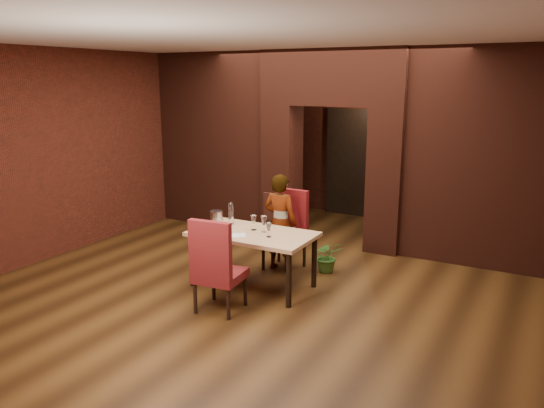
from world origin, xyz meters
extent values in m
plane|color=#442911|center=(0.00, 0.00, 0.00)|extent=(8.00, 8.00, 0.00)
cube|color=silver|center=(0.00, 0.00, 3.20)|extent=(7.00, 8.00, 0.04)
cube|color=maroon|center=(0.00, 4.00, 1.60)|extent=(7.00, 0.04, 3.20)
cube|color=maroon|center=(-3.50, 0.00, 1.60)|extent=(0.04, 8.00, 3.20)
cube|color=maroon|center=(-0.95, 2.00, 1.15)|extent=(0.55, 0.55, 2.30)
cube|color=maroon|center=(0.95, 2.00, 1.15)|extent=(0.55, 0.55, 2.30)
cube|color=maroon|center=(0.00, 2.00, 2.75)|extent=(2.45, 0.55, 0.90)
cube|color=maroon|center=(-2.36, 2.00, 1.60)|extent=(2.28, 0.35, 3.20)
cube|color=maroon|center=(2.36, 2.00, 1.60)|extent=(2.28, 0.35, 3.20)
cube|color=#9A432C|center=(-0.95, 1.71, 0.55)|extent=(0.40, 0.03, 0.50)
cube|color=black|center=(-0.40, 3.94, 1.05)|extent=(0.90, 0.08, 2.10)
cube|color=black|center=(-0.40, 3.90, 1.05)|extent=(1.02, 0.04, 2.22)
cube|color=tan|center=(-0.12, -0.39, 0.38)|extent=(1.62, 0.92, 0.76)
cube|color=maroon|center=(-0.08, 0.43, 0.58)|extent=(0.55, 0.55, 1.16)
cube|color=maroon|center=(-0.08, -1.21, 0.58)|extent=(0.58, 0.58, 1.16)
imported|color=white|center=(-0.11, 0.37, 0.71)|extent=(0.54, 0.37, 1.42)
cube|color=silver|center=(-0.23, -0.62, 0.76)|extent=(0.32, 0.31, 0.00)
cylinder|color=silver|center=(-0.69, -0.39, 0.87)|extent=(0.18, 0.18, 0.22)
cylinder|color=white|center=(-0.60, -0.17, 0.91)|extent=(0.07, 0.07, 0.31)
imported|color=#376A25|center=(0.54, 0.61, 0.24)|extent=(0.54, 0.52, 0.47)
camera|label=1|loc=(3.36, -6.13, 2.73)|focal=35.00mm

